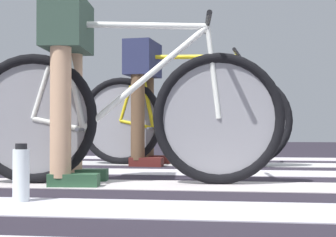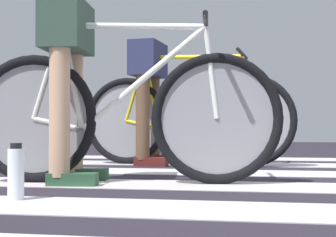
# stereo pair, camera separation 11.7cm
# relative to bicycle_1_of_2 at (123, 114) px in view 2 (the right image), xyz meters

# --- Properties ---
(ground) EXTENTS (18.00, 14.00, 0.02)m
(ground) POSITION_rel_bicycle_1_of_2_xyz_m (0.60, 0.40, -0.40)
(ground) COLOR #26212B
(crosswalk_markings) EXTENTS (5.43, 4.22, 0.00)m
(crosswalk_markings) POSITION_rel_bicycle_1_of_2_xyz_m (0.56, 0.34, -0.38)
(crosswalk_markings) COLOR silver
(crosswalk_markings) RESTS_ON ground
(bicycle_1_of_2) EXTENTS (1.73, 0.52, 0.93)m
(bicycle_1_of_2) POSITION_rel_bicycle_1_of_2_xyz_m (0.00, 0.00, 0.00)
(bicycle_1_of_2) COLOR black
(bicycle_1_of_2) RESTS_ON ground
(cyclist_1_of_2) EXTENTS (0.34, 0.43, 1.01)m
(cyclist_1_of_2) POSITION_rel_bicycle_1_of_2_xyz_m (-0.31, -0.03, 0.27)
(cyclist_1_of_2) COLOR tan
(cyclist_1_of_2) RESTS_ON ground
(bicycle_2_of_2) EXTENTS (1.73, 0.52, 0.93)m
(bicycle_2_of_2) POSITION_rel_bicycle_1_of_2_xyz_m (0.17, 1.33, 0.00)
(bicycle_2_of_2) COLOR black
(bicycle_2_of_2) RESTS_ON ground
(cyclist_2_of_2) EXTENTS (0.35, 0.43, 1.00)m
(cyclist_2_of_2) POSITION_rel_bicycle_1_of_2_xyz_m (-0.14, 1.36, 0.26)
(cyclist_2_of_2) COLOR brown
(cyclist_2_of_2) RESTS_ON ground
(water_bottle) EXTENTS (0.07, 0.07, 0.25)m
(water_bottle) POSITION_rel_bicycle_1_of_2_xyz_m (-0.29, -0.70, -0.27)
(water_bottle) COLOR white
(water_bottle) RESTS_ON ground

